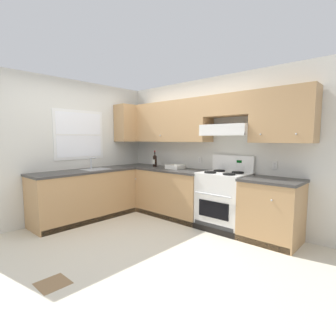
{
  "coord_description": "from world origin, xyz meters",
  "views": [
    {
      "loc": [
        3.0,
        -2.43,
        1.48
      ],
      "look_at": [
        0.16,
        0.7,
        1.0
      ],
      "focal_mm": 27.75,
      "sensor_mm": 36.0,
      "label": 1
    }
  ],
  "objects": [
    {
      "name": "counter_back_run",
      "position": [
        0.09,
        1.24,
        0.45
      ],
      "size": [
        3.6,
        0.65,
        0.91
      ],
      "color": "tan",
      "rests_on": "ground_plane"
    },
    {
      "name": "wine_bottle",
      "position": [
        -0.75,
        1.3,
        1.04
      ],
      "size": [
        0.08,
        0.08,
        0.33
      ],
      "color": "black",
      "rests_on": "counter_back_run"
    },
    {
      "name": "bowl",
      "position": [
        -0.2,
        1.29,
        0.94
      ],
      "size": [
        0.3,
        0.26,
        0.08
      ],
      "color": "white",
      "rests_on": "counter_back_run"
    },
    {
      "name": "stove",
      "position": [
        0.88,
        1.25,
        0.48
      ],
      "size": [
        0.76,
        0.62,
        1.2
      ],
      "color": "white",
      "rests_on": "ground_plane"
    },
    {
      "name": "floor_accent_tile",
      "position": [
        0.44,
        -1.36,
        0.0
      ],
      "size": [
        0.3,
        0.3,
        0.01
      ],
      "primitive_type": "cube",
      "color": "olive",
      "rests_on": "ground_plane"
    },
    {
      "name": "ground_plane",
      "position": [
        0.0,
        0.0,
        0.0
      ],
      "size": [
        7.04,
        7.04,
        0.0
      ],
      "primitive_type": "plane",
      "color": "beige"
    },
    {
      "name": "wall_back",
      "position": [
        0.4,
        1.53,
        1.48
      ],
      "size": [
        4.68,
        0.57,
        2.55
      ],
      "color": "silver",
      "rests_on": "ground_plane"
    },
    {
      "name": "counter_left_run",
      "position": [
        -1.24,
        -0.0,
        0.46
      ],
      "size": [
        0.63,
        1.91,
        1.13
      ],
      "color": "tan",
      "rests_on": "ground_plane"
    },
    {
      "name": "wall_left",
      "position": [
        -1.59,
        0.23,
        1.34
      ],
      "size": [
        0.47,
        4.0,
        2.55
      ],
      "color": "silver",
      "rests_on": "ground_plane"
    }
  ]
}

